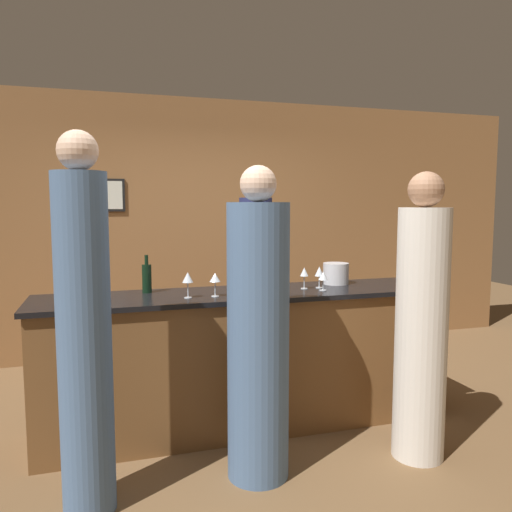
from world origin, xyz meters
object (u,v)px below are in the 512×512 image
at_px(guest_2, 258,336).
at_px(wine_bottle_1, 261,273).
at_px(wine_bottle_0, 147,278).
at_px(wine_bottle_2, 61,281).
at_px(bartender, 256,289).
at_px(guest_1, 84,335).
at_px(ice_bucket, 336,274).
at_px(guest_0, 421,326).

bearing_deg(guest_2, wine_bottle_1, 71.67).
height_order(wine_bottle_0, wine_bottle_2, wine_bottle_2).
relative_size(bartender, guest_1, 0.95).
height_order(guest_1, wine_bottle_1, guest_1).
xyz_separation_m(bartender, wine_bottle_1, (-0.13, -0.57, 0.23)).
distance_m(bartender, guest_2, 1.42).
distance_m(guest_2, ice_bucket, 1.24).
relative_size(guest_1, wine_bottle_2, 6.87).
bearing_deg(wine_bottle_1, wine_bottle_0, 176.28).
xyz_separation_m(guest_0, ice_bucket, (-0.17, 0.90, 0.23)).
height_order(guest_0, guest_1, guest_1).
bearing_deg(wine_bottle_1, bartender, 77.00).
distance_m(guest_0, wine_bottle_0, 1.91).
distance_m(guest_0, wine_bottle_2, 2.42).
relative_size(guest_0, wine_bottle_1, 6.09).
xyz_separation_m(bartender, guest_2, (-0.39, -1.36, -0.04)).
bearing_deg(wine_bottle_2, wine_bottle_0, 2.18).
xyz_separation_m(guest_2, wine_bottle_1, (0.26, 0.80, 0.27)).
distance_m(bartender, wine_bottle_0, 1.12).
bearing_deg(wine_bottle_1, guest_2, -108.33).
xyz_separation_m(wine_bottle_2, ice_bucket, (2.06, -0.01, -0.03)).
distance_m(guest_0, guest_2, 1.08).
bearing_deg(wine_bottle_2, ice_bucket, -0.19).
bearing_deg(guest_2, guest_1, -175.91).
height_order(guest_1, wine_bottle_0, guest_1).
relative_size(wine_bottle_2, ice_bucket, 1.44).
distance_m(bartender, guest_1, 1.99).
bearing_deg(ice_bucket, wine_bottle_0, 178.89).
relative_size(guest_0, guest_1, 0.92).
bearing_deg(wine_bottle_0, bartender, 27.72).
relative_size(guest_2, wine_bottle_0, 6.83).
bearing_deg(wine_bottle_0, guest_0, -29.39).
bearing_deg(wine_bottle_1, guest_0, -47.24).
height_order(wine_bottle_0, wine_bottle_1, wine_bottle_1).
relative_size(wine_bottle_0, wine_bottle_2, 0.93).
distance_m(guest_1, wine_bottle_2, 0.93).
bearing_deg(guest_2, guest_0, -4.22).
bearing_deg(wine_bottle_2, wine_bottle_1, -1.33).
xyz_separation_m(bartender, wine_bottle_0, (-0.97, -0.51, 0.21)).
distance_m(wine_bottle_0, ice_bucket, 1.48).
distance_m(guest_0, ice_bucket, 0.95).
bearing_deg(wine_bottle_0, guest_2, -55.81).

